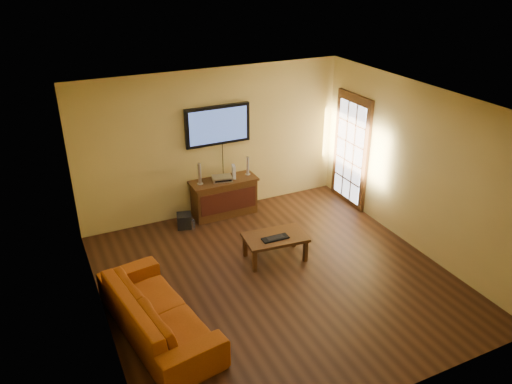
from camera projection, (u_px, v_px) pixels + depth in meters
ground_plane at (276, 278)px, 7.56m from camera, size 5.00×5.00×0.00m
room_walls at (259, 161)px, 7.34m from camera, size 5.00×5.00×5.00m
french_door at (351, 152)px, 9.44m from camera, size 0.07×1.02×2.22m
media_console at (224, 197)px, 9.27m from camera, size 1.24×0.47×0.70m
television at (218, 125)px, 8.85m from camera, size 1.21×0.08×0.72m
coffee_table at (275, 239)px, 7.90m from camera, size 1.03×0.68×0.42m
sofa at (157, 305)px, 6.33m from camera, size 0.97×2.24×0.85m
speaker_left at (200, 175)px, 8.88m from camera, size 0.11×0.11×0.40m
speaker_right at (248, 166)px, 9.27m from camera, size 0.10×0.10×0.35m
av_receiver at (222, 178)px, 9.08m from camera, size 0.39×0.32×0.08m
game_console at (234, 172)px, 9.15m from camera, size 0.09×0.19×0.25m
subwoofer at (184, 221)px, 8.92m from camera, size 0.32×0.32×0.26m
bottle at (193, 225)px, 8.84m from camera, size 0.08×0.08×0.22m
keyboard at (275, 238)px, 7.80m from camera, size 0.43×0.17×0.03m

